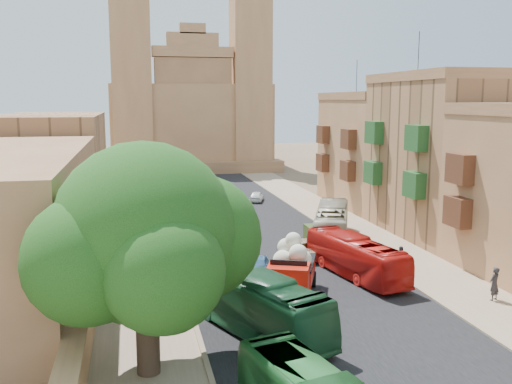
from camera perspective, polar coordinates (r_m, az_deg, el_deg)
name	(u,v)px	position (r m, az deg, el deg)	size (l,w,h in m)	color
road_surface	(246,229)	(51.45, -0.96, -3.70)	(14.00, 140.00, 0.01)	black
sidewalk_east	(346,224)	(54.09, 8.97, -3.17)	(5.00, 140.00, 0.01)	#937860
sidewalk_west	(139,234)	(50.48, -11.61, -4.14)	(5.00, 140.00, 0.01)	#937860
kerb_east	(320,225)	(53.23, 6.46, -3.26)	(0.25, 140.00, 0.12)	#937860
kerb_west	(168,232)	(50.55, -8.78, -3.98)	(0.25, 140.00, 0.12)	#937860
townhouse_c	(440,154)	(51.38, 17.94, 3.64)	(9.00, 14.00, 17.40)	#A7744C
townhouse_d	(373,149)	(63.88, 11.58, 4.22)	(9.00, 14.00, 15.90)	#9D6D47
west_wall	(96,257)	(40.65, -15.68, -6.25)	(1.00, 40.00, 1.80)	#9D6D47
west_building_low	(0,219)	(38.72, -24.21, -2.47)	(10.00, 28.00, 8.40)	#8B5E3C
west_building_mid	(53,162)	(64.01, -19.60, 2.85)	(10.00, 22.00, 10.00)	#A7744C
church	(190,112)	(98.30, -6.66, 7.98)	(28.00, 22.50, 36.30)	#9D6D47
ficus_tree	(147,239)	(23.85, -10.86, -4.64)	(9.89, 9.10, 9.89)	#3A281D
street_tree_a	(133,246)	(32.15, -12.20, -5.30)	(3.45, 3.45, 5.30)	#3A281D
street_tree_b	(132,216)	(44.02, -12.26, -2.34)	(2.77, 2.77, 4.26)	#3A281D
street_tree_c	(132,190)	(55.82, -12.32, 0.17)	(2.86, 2.86, 4.40)	#3A281D
street_tree_d	(131,170)	(67.64, -12.37, 2.13)	(3.33, 3.33, 5.12)	#3A281D
red_truck	(291,271)	(33.41, 3.54, -7.94)	(4.56, 6.78, 3.75)	red
olive_pickup	(326,243)	(42.88, 7.02, -5.08)	(2.22, 4.79, 1.97)	#33451A
bus_green_north	(248,300)	(29.25, -0.76, -10.74)	(2.54, 10.85, 3.02)	#1E5730
bus_red_east	(355,257)	(38.17, 9.88, -6.39)	(2.21, 9.45, 2.63)	red
bus_cream_east	(332,223)	(47.23, 7.59, -3.12)	(2.48, 10.60, 2.95)	#BAAF95
car_blue_a	(258,265)	(38.34, 0.23, -7.33)	(1.36, 3.39, 1.16)	teal
car_white_a	(209,222)	(51.74, -4.77, -3.05)	(1.14, 3.28, 1.08)	beige
car_cream	(303,247)	(42.60, 4.74, -5.53)	(2.24, 4.87, 1.35)	tan
car_dkblue	(179,201)	(62.82, -7.71, -0.93)	(1.51, 3.71, 1.08)	#10264F
car_white_b	(257,196)	(65.16, 0.05, -0.44)	(1.39, 3.45, 1.17)	white
car_blue_b	(206,184)	(74.47, -4.99, 0.82)	(1.45, 4.16, 1.37)	blue
pedestrian_a	(494,284)	(36.01, 22.73, -8.48)	(0.72, 0.47, 1.98)	#282629
pedestrian_c	(401,259)	(39.67, 14.27, -6.55)	(1.07, 0.45, 1.83)	#373842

